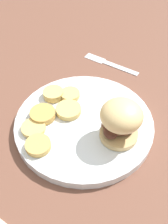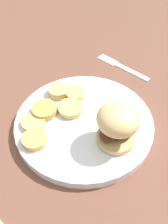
{
  "view_description": "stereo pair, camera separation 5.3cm",
  "coord_description": "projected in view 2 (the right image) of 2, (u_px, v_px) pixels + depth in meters",
  "views": [
    {
      "loc": [
        -0.25,
        -0.26,
        0.44
      ],
      "look_at": [
        0.0,
        0.0,
        0.05
      ],
      "focal_mm": 42.0,
      "sensor_mm": 36.0,
      "label": 1
    },
    {
      "loc": [
        -0.21,
        -0.3,
        0.44
      ],
      "look_at": [
        0.0,
        0.0,
        0.05
      ],
      "focal_mm": 42.0,
      "sensor_mm": 36.0,
      "label": 2
    }
  ],
  "objects": [
    {
      "name": "potato_round_1",
      "position": [
        34.0,
        139.0,
        0.51
      ],
      "size": [
        0.05,
        0.05,
        0.01
      ],
      "primitive_type": "cylinder",
      "color": "tan",
      "rests_on": "dinner_plate"
    },
    {
      "name": "potato_round_0",
      "position": [
        33.0,
        122.0,
        0.54
      ],
      "size": [
        0.05,
        0.05,
        0.01
      ],
      "primitive_type": "cylinder",
      "color": "#DBB766",
      "rests_on": "dinner_plate"
    },
    {
      "name": "sandwich",
      "position": [
        117.0,
        124.0,
        0.48
      ],
      "size": [
        0.08,
        0.08,
        0.09
      ],
      "color": "tan",
      "rests_on": "dinner_plate"
    },
    {
      "name": "potato_round_4",
      "position": [
        58.0,
        91.0,
        0.6
      ],
      "size": [
        0.05,
        0.05,
        0.02
      ],
      "primitive_type": "cylinder",
      "color": "#DBB766",
      "rests_on": "dinner_plate"
    },
    {
      "name": "potato_round_2",
      "position": [
        44.0,
        110.0,
        0.56
      ],
      "size": [
        0.05,
        0.05,
        0.01
      ],
      "primitive_type": "cylinder",
      "color": "tan",
      "rests_on": "dinner_plate"
    },
    {
      "name": "fork",
      "position": [
        122.0,
        67.0,
        0.71
      ],
      "size": [
        0.06,
        0.16,
        0.0
      ],
      "color": "silver",
      "rests_on": "ground_plane"
    },
    {
      "name": "potato_round_5",
      "position": [
        75.0,
        93.0,
        0.6
      ],
      "size": [
        0.04,
        0.04,
        0.01
      ],
      "primitive_type": "cylinder",
      "color": "#DBB766",
      "rests_on": "dinner_plate"
    },
    {
      "name": "potato_round_3",
      "position": [
        70.0,
        108.0,
        0.57
      ],
      "size": [
        0.05,
        0.05,
        0.01
      ],
      "primitive_type": "cylinder",
      "color": "#DBB766",
      "rests_on": "dinner_plate"
    },
    {
      "name": "ground_plane",
      "position": [
        84.0,
        126.0,
        0.57
      ],
      "size": [
        4.0,
        4.0,
        0.0
      ],
      "primitive_type": "plane",
      "color": "brown"
    },
    {
      "name": "dinner_plate",
      "position": [
        84.0,
        123.0,
        0.56
      ],
      "size": [
        0.29,
        0.29,
        0.02
      ],
      "color": "white",
      "rests_on": "ground_plane"
    }
  ]
}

